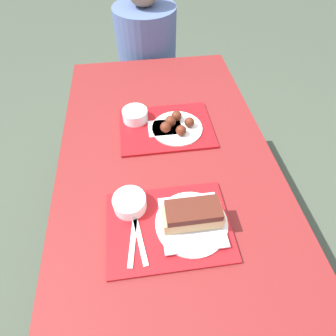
# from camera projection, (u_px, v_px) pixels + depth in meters

# --- Properties ---
(ground_plane) EXTENTS (12.00, 12.00, 0.00)m
(ground_plane) POSITION_uv_depth(u_px,v_px,m) (169.00, 251.00, 1.59)
(ground_plane) COLOR #424C3D
(picnic_table) EXTENTS (0.86, 1.71, 0.76)m
(picnic_table) POSITION_uv_depth(u_px,v_px,m) (169.00, 188.00, 1.07)
(picnic_table) COLOR maroon
(picnic_table) RESTS_ON ground_plane
(picnic_bench_far) EXTENTS (0.82, 0.28, 0.45)m
(picnic_bench_far) POSITION_uv_depth(u_px,v_px,m) (150.00, 93.00, 1.97)
(picnic_bench_far) COLOR maroon
(picnic_bench_far) RESTS_ON ground_plane
(tray_near) EXTENTS (0.40, 0.30, 0.01)m
(tray_near) POSITION_uv_depth(u_px,v_px,m) (169.00, 226.00, 0.85)
(tray_near) COLOR #B21419
(tray_near) RESTS_ON picnic_table
(tray_far) EXTENTS (0.40, 0.30, 0.01)m
(tray_far) POSITION_uv_depth(u_px,v_px,m) (166.00, 128.00, 1.15)
(tray_far) COLOR #B21419
(tray_far) RESTS_ON picnic_table
(bowl_coleslaw_near) EXTENTS (0.11, 0.11, 0.05)m
(bowl_coleslaw_near) POSITION_uv_depth(u_px,v_px,m) (130.00, 202.00, 0.87)
(bowl_coleslaw_near) COLOR white
(bowl_coleslaw_near) RESTS_ON tray_near
(brisket_sandwich_plate) EXTENTS (0.24, 0.24, 0.10)m
(brisket_sandwich_plate) POSITION_uv_depth(u_px,v_px,m) (192.00, 218.00, 0.83)
(brisket_sandwich_plate) COLOR white
(brisket_sandwich_plate) RESTS_ON tray_near
(plastic_fork_near) EXTENTS (0.04, 0.17, 0.00)m
(plastic_fork_near) POSITION_uv_depth(u_px,v_px,m) (133.00, 241.00, 0.81)
(plastic_fork_near) COLOR white
(plastic_fork_near) RESTS_ON tray_near
(plastic_knife_near) EXTENTS (0.04, 0.17, 0.00)m
(plastic_knife_near) POSITION_uv_depth(u_px,v_px,m) (140.00, 240.00, 0.82)
(plastic_knife_near) COLOR white
(plastic_knife_near) RESTS_ON tray_near
(bowl_coleslaw_far) EXTENTS (0.11, 0.11, 0.05)m
(bowl_coleslaw_far) POSITION_uv_depth(u_px,v_px,m) (135.00, 114.00, 1.16)
(bowl_coleslaw_far) COLOR white
(bowl_coleslaw_far) RESTS_ON tray_far
(wings_plate_far) EXTENTS (0.22, 0.22, 0.06)m
(wings_plate_far) POSITION_uv_depth(u_px,v_px,m) (176.00, 125.00, 1.12)
(wings_plate_far) COLOR white
(wings_plate_far) RESTS_ON tray_far
(napkin_far) EXTENTS (0.14, 0.10, 0.01)m
(napkin_far) POSITION_uv_depth(u_px,v_px,m) (165.00, 128.00, 1.14)
(napkin_far) COLOR white
(napkin_far) RESTS_ON tray_far
(person_seated_across) EXTENTS (0.38, 0.38, 0.71)m
(person_seated_across) POSITION_uv_depth(u_px,v_px,m) (146.00, 46.00, 1.69)
(person_seated_across) COLOR #4C6093
(person_seated_across) RESTS_ON picnic_bench_far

